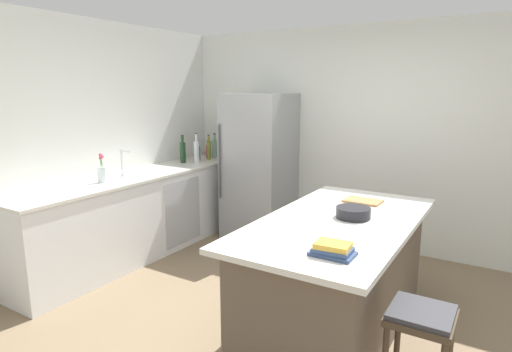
{
  "coord_description": "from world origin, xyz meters",
  "views": [
    {
      "loc": [
        1.48,
        -2.7,
        1.87
      ],
      "look_at": [
        -0.74,
        0.93,
        1.0
      ],
      "focal_mm": 29.83,
      "sensor_mm": 36.0,
      "label": 1
    }
  ],
  "objects_px": {
    "sink_faucet": "(123,162)",
    "syrup_bottle": "(198,152)",
    "hot_sauce_bottle": "(208,151)",
    "cutting_board": "(363,201)",
    "gin_bottle": "(215,148)",
    "refrigerator": "(259,167)",
    "bar_stool": "(420,329)",
    "mixing_bowl": "(353,213)",
    "flower_vase": "(102,173)",
    "wine_bottle": "(183,152)",
    "cookbook_stack": "(333,250)",
    "kitchen_island": "(337,275)",
    "vinegar_bottle": "(197,153)",
    "olive_oil_bottle": "(209,150)",
    "soda_bottle": "(197,151)"
  },
  "relations": [
    {
      "from": "sink_faucet",
      "to": "cookbook_stack",
      "type": "relative_size",
      "value": 1.17
    },
    {
      "from": "flower_vase",
      "to": "syrup_bottle",
      "type": "xyz_separation_m",
      "value": [
        -0.06,
        1.61,
        0.0
      ]
    },
    {
      "from": "refrigerator",
      "to": "wine_bottle",
      "type": "xyz_separation_m",
      "value": [
        -0.91,
        -0.4,
        0.17
      ]
    },
    {
      "from": "hot_sauce_bottle",
      "to": "olive_oil_bottle",
      "type": "relative_size",
      "value": 0.73
    },
    {
      "from": "kitchen_island",
      "to": "wine_bottle",
      "type": "height_order",
      "value": "wine_bottle"
    },
    {
      "from": "gin_bottle",
      "to": "hot_sauce_bottle",
      "type": "height_order",
      "value": "gin_bottle"
    },
    {
      "from": "syrup_bottle",
      "to": "sink_faucet",
      "type": "bearing_deg",
      "value": -89.79
    },
    {
      "from": "hot_sauce_bottle",
      "to": "cookbook_stack",
      "type": "distance_m",
      "value": 3.6
    },
    {
      "from": "vinegar_bottle",
      "to": "flower_vase",
      "type": "bearing_deg",
      "value": -89.83
    },
    {
      "from": "bar_stool",
      "to": "vinegar_bottle",
      "type": "bearing_deg",
      "value": 148.56
    },
    {
      "from": "wine_bottle",
      "to": "gin_bottle",
      "type": "bearing_deg",
      "value": 81.88
    },
    {
      "from": "bar_stool",
      "to": "gin_bottle",
      "type": "xyz_separation_m",
      "value": [
        -3.2,
        2.34,
        0.53
      ]
    },
    {
      "from": "cookbook_stack",
      "to": "sink_faucet",
      "type": "bearing_deg",
      "value": 162.61
    },
    {
      "from": "syrup_bottle",
      "to": "wine_bottle",
      "type": "xyz_separation_m",
      "value": [
        -0.01,
        -0.28,
        0.04
      ]
    },
    {
      "from": "sink_faucet",
      "to": "mixing_bowl",
      "type": "bearing_deg",
      "value": -1.54
    },
    {
      "from": "refrigerator",
      "to": "bar_stool",
      "type": "relative_size",
      "value": 2.79
    },
    {
      "from": "vinegar_bottle",
      "to": "soda_bottle",
      "type": "distance_m",
      "value": 0.13
    },
    {
      "from": "kitchen_island",
      "to": "cutting_board",
      "type": "relative_size",
      "value": 6.37
    },
    {
      "from": "hot_sauce_bottle",
      "to": "olive_oil_bottle",
      "type": "bearing_deg",
      "value": -45.58
    },
    {
      "from": "wine_bottle",
      "to": "cookbook_stack",
      "type": "relative_size",
      "value": 1.4
    },
    {
      "from": "bar_stool",
      "to": "wine_bottle",
      "type": "relative_size",
      "value": 1.81
    },
    {
      "from": "olive_oil_bottle",
      "to": "cutting_board",
      "type": "distance_m",
      "value": 2.61
    },
    {
      "from": "bar_stool",
      "to": "sink_faucet",
      "type": "distance_m",
      "value": 3.4
    },
    {
      "from": "kitchen_island",
      "to": "refrigerator",
      "type": "distance_m",
      "value": 2.33
    },
    {
      "from": "refrigerator",
      "to": "mixing_bowl",
      "type": "bearing_deg",
      "value": -40.6
    },
    {
      "from": "hot_sauce_bottle",
      "to": "cutting_board",
      "type": "relative_size",
      "value": 0.76
    },
    {
      "from": "gin_bottle",
      "to": "wine_bottle",
      "type": "relative_size",
      "value": 0.93
    },
    {
      "from": "soda_bottle",
      "to": "cutting_board",
      "type": "xyz_separation_m",
      "value": [
        2.41,
        -0.68,
        -0.18
      ]
    },
    {
      "from": "cutting_board",
      "to": "cookbook_stack",
      "type": "bearing_deg",
      "value": -80.14
    },
    {
      "from": "refrigerator",
      "to": "bar_stool",
      "type": "distance_m",
      "value": 3.24
    },
    {
      "from": "cookbook_stack",
      "to": "hot_sauce_bottle",
      "type": "bearing_deg",
      "value": 139.53
    },
    {
      "from": "sink_faucet",
      "to": "cookbook_stack",
      "type": "xyz_separation_m",
      "value": [
        2.76,
        -0.86,
        -0.15
      ]
    },
    {
      "from": "sink_faucet",
      "to": "syrup_bottle",
      "type": "height_order",
      "value": "sink_faucet"
    },
    {
      "from": "syrup_bottle",
      "to": "gin_bottle",
      "type": "bearing_deg",
      "value": 76.79
    },
    {
      "from": "bar_stool",
      "to": "cookbook_stack",
      "type": "xyz_separation_m",
      "value": [
        -0.5,
        -0.1,
        0.41
      ]
    },
    {
      "from": "refrigerator",
      "to": "olive_oil_bottle",
      "type": "relative_size",
      "value": 5.39
    },
    {
      "from": "kitchen_island",
      "to": "vinegar_bottle",
      "type": "relative_size",
      "value": 7.05
    },
    {
      "from": "syrup_bottle",
      "to": "cutting_board",
      "type": "xyz_separation_m",
      "value": [
        2.54,
        -0.86,
        -0.12
      ]
    },
    {
      "from": "hot_sauce_bottle",
      "to": "wine_bottle",
      "type": "xyz_separation_m",
      "value": [
        -0.04,
        -0.47,
        0.05
      ]
    },
    {
      "from": "flower_vase",
      "to": "bar_stool",
      "type": "bearing_deg",
      "value": -7.82
    },
    {
      "from": "olive_oil_bottle",
      "to": "soda_bottle",
      "type": "relative_size",
      "value": 0.87
    },
    {
      "from": "sink_faucet",
      "to": "syrup_bottle",
      "type": "xyz_separation_m",
      "value": [
        -0.0,
        1.29,
        -0.06
      ]
    },
    {
      "from": "hot_sauce_bottle",
      "to": "flower_vase",
      "type": "bearing_deg",
      "value": -88.84
    },
    {
      "from": "wine_bottle",
      "to": "flower_vase",
      "type": "bearing_deg",
      "value": -86.66
    },
    {
      "from": "hot_sauce_bottle",
      "to": "syrup_bottle",
      "type": "relative_size",
      "value": 1.02
    },
    {
      "from": "flower_vase",
      "to": "hot_sauce_bottle",
      "type": "distance_m",
      "value": 1.79
    },
    {
      "from": "wine_bottle",
      "to": "cutting_board",
      "type": "height_order",
      "value": "wine_bottle"
    },
    {
      "from": "refrigerator",
      "to": "bar_stool",
      "type": "xyz_separation_m",
      "value": [
        2.37,
        -2.17,
        -0.38
      ]
    },
    {
      "from": "refrigerator",
      "to": "mixing_bowl",
      "type": "distance_m",
      "value": 2.27
    },
    {
      "from": "gin_bottle",
      "to": "wine_bottle",
      "type": "distance_m",
      "value": 0.58
    }
  ]
}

